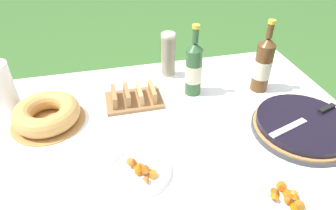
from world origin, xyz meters
TOP-DOWN VIEW (x-y plane):
  - garden_table at (0.00, 0.00)m, footprint 1.68×1.15m
  - tablecloth at (0.00, 0.00)m, footprint 1.69×1.16m
  - berry_tart at (0.55, -0.13)m, footprint 0.41×0.41m
  - serving_knife at (0.58, -0.13)m, footprint 0.36×0.14m
  - bundt_cake at (-0.48, 0.17)m, footprint 0.31×0.31m
  - cup_stack at (0.12, 0.43)m, footprint 0.07×0.07m
  - cider_bottle_green at (0.20, 0.25)m, footprint 0.08×0.08m
  - cider_bottle_amber at (0.53, 0.20)m, footprint 0.08×0.08m
  - snack_plate_near at (0.30, -0.44)m, footprint 0.19×0.19m
  - snack_plate_left at (-0.14, -0.20)m, footprint 0.23×0.23m
  - paper_towel_roll at (-0.66, 0.33)m, footprint 0.11×0.11m
  - bread_board at (-0.10, 0.24)m, footprint 0.26×0.18m

SIDE VIEW (x-z plane):
  - garden_table at x=0.00m, z-range 0.31..1.06m
  - tablecloth at x=0.00m, z-range 0.68..0.79m
  - snack_plate_near at x=0.30m, z-range 0.74..0.79m
  - snack_plate_left at x=-0.14m, z-range 0.74..0.79m
  - bread_board at x=-0.10m, z-range 0.74..0.81m
  - berry_tart at x=0.55m, z-range 0.75..0.81m
  - bundt_cake at x=-0.48m, z-range 0.75..0.84m
  - serving_knife at x=0.58m, z-range 0.81..0.82m
  - paper_towel_roll at x=-0.66m, z-range 0.75..0.98m
  - cup_stack at x=0.12m, z-range 0.75..0.99m
  - cider_bottle_green at x=0.20m, z-range 0.71..1.06m
  - cider_bottle_amber at x=0.53m, z-range 0.71..1.07m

